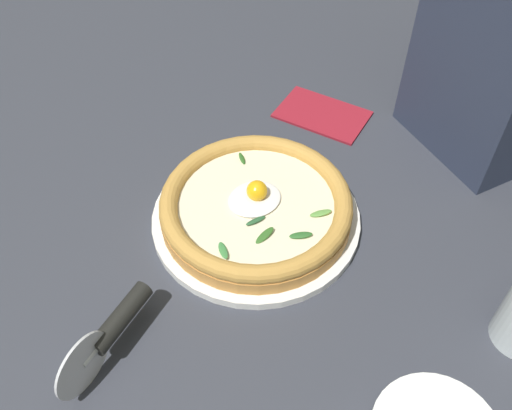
{
  "coord_description": "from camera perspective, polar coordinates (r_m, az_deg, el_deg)",
  "views": [
    {
      "loc": [
        -0.31,
        -0.37,
        0.57
      ],
      "look_at": [
        -0.03,
        0.02,
        0.03
      ],
      "focal_mm": 39.0,
      "sensor_mm": 36.0,
      "label": 1
    }
  ],
  "objects": [
    {
      "name": "folded_napkin",
      "position": [
        0.91,
        6.81,
        9.31
      ],
      "size": [
        0.14,
        0.16,
        0.01
      ],
      "primitive_type": "cube",
      "rotation": [
        0.0,
        0.0,
        2.01
      ],
      "color": "maroon",
      "rests_on": "ground"
    },
    {
      "name": "ground_plane",
      "position": [
        0.76,
        2.78,
        -2.32
      ],
      "size": [
        2.4,
        2.4,
        0.03
      ],
      "primitive_type": "cube",
      "color": "#353741",
      "rests_on": "ground"
    },
    {
      "name": "pizza_plate",
      "position": [
        0.74,
        0.0,
        -1.34
      ],
      "size": [
        0.28,
        0.28,
        0.01
      ],
      "primitive_type": "cylinder",
      "color": "white",
      "rests_on": "ground"
    },
    {
      "name": "pizza",
      "position": [
        0.72,
        0.0,
        -0.06
      ],
      "size": [
        0.25,
        0.25,
        0.05
      ],
      "color": "#CF8C42",
      "rests_on": "pizza_plate"
    },
    {
      "name": "table_knife",
      "position": [
        0.92,
        20.64,
        6.89
      ],
      "size": [
        0.06,
        0.24,
        0.01
      ],
      "color": "silver",
      "rests_on": "ground"
    },
    {
      "name": "pizza_cutter",
      "position": [
        0.63,
        -14.74,
        -12.41
      ],
      "size": [
        0.13,
        0.08,
        0.08
      ],
      "color": "silver",
      "rests_on": "ground"
    }
  ]
}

